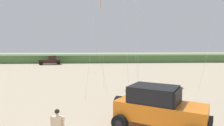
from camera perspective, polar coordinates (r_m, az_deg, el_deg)
dune_ridge at (r=53.81m, az=0.96°, el=1.40°), size 90.00×9.79×1.87m
jeep at (r=10.74m, az=12.96°, el=-11.97°), size 4.96×4.32×2.26m
person_watching at (r=9.23m, az=-15.00°, el=-16.65°), size 0.61×0.37×1.67m
distant_pickup at (r=47.51m, az=-16.85°, el=0.71°), size 4.88×3.19×1.98m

